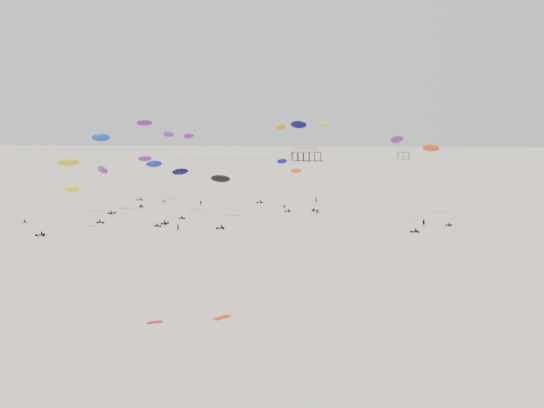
# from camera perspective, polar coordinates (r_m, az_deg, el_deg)

# --- Properties ---
(ground_plane) EXTENTS (900.00, 900.00, 0.00)m
(ground_plane) POSITION_cam_1_polar(r_m,az_deg,el_deg) (223.63, 3.72, 2.27)
(ground_plane) COLOR beige
(pavilion_main) EXTENTS (21.00, 13.00, 9.80)m
(pavilion_main) POSITION_cam_1_polar(r_m,az_deg,el_deg) (373.26, 3.71, 5.29)
(pavilion_main) COLOR brown
(pavilion_main) RESTS_ON ground
(pavilion_small) EXTENTS (9.00, 7.00, 8.00)m
(pavilion_small) POSITION_cam_1_polar(r_m,az_deg,el_deg) (405.04, 13.96, 5.19)
(pavilion_small) COLOR brown
(pavilion_small) RESTS_ON ground
(pier_fence) EXTENTS (80.20, 0.20, 1.50)m
(pier_fence) POSITION_cam_1_polar(r_m,az_deg,el_deg) (380.40, -4.16, 4.82)
(pier_fence) COLOR black
(pier_fence) RESTS_ON ground
(rig_0) EXTENTS (4.10, 9.37, 14.23)m
(rig_0) POSITION_cam_1_polar(r_m,az_deg,el_deg) (158.10, 1.15, 3.40)
(rig_0) COLOR black
(rig_0) RESTS_ON ground
(rig_1) EXTENTS (6.74, 10.06, 21.87)m
(rig_1) POSITION_cam_1_polar(r_m,az_deg,el_deg) (131.02, -10.12, 2.88)
(rig_1) COLOR black
(rig_1) RESTS_ON ground
(rig_2) EXTENTS (6.49, 9.99, 11.53)m
(rig_2) POSITION_cam_1_polar(r_m,az_deg,el_deg) (126.54, -21.57, 0.34)
(rig_2) COLOR black
(rig_2) RESTS_ON ground
(rig_3) EXTENTS (3.89, 6.59, 24.68)m
(rig_3) POSITION_cam_1_polar(r_m,az_deg,el_deg) (145.67, 5.41, 4.91)
(rig_3) COLOR black
(rig_3) RESTS_ON ground
(rig_4) EXTENTS (7.67, 15.72, 15.96)m
(rig_4) POSITION_cam_1_polar(r_m,az_deg,el_deg) (146.40, -9.82, 2.87)
(rig_4) COLOR black
(rig_4) RESTS_ON ground
(rig_5) EXTENTS (6.36, 16.32, 21.33)m
(rig_5) POSITION_cam_1_polar(r_m,az_deg,el_deg) (140.65, 16.99, 4.62)
(rig_5) COLOR black
(rig_5) RESTS_ON ground
(rig_6) EXTENTS (7.80, 7.10, 13.09)m
(rig_6) POSITION_cam_1_polar(r_m,az_deg,el_deg) (172.75, -12.46, 3.83)
(rig_6) COLOR black
(rig_6) RESTS_ON ground
(rig_7) EXTENTS (3.92, 14.40, 23.56)m
(rig_7) POSITION_cam_1_polar(r_m,az_deg,el_deg) (133.89, -11.37, 5.00)
(rig_7) COLOR black
(rig_7) RESTS_ON ground
(rig_8) EXTENTS (7.55, 17.53, 27.26)m
(rig_8) POSITION_cam_1_polar(r_m,az_deg,el_deg) (169.02, -13.64, 6.73)
(rig_8) COLOR black
(rig_8) RESTS_ON ground
(rig_9) EXTENTS (6.96, 11.57, 21.74)m
(rig_9) POSITION_cam_1_polar(r_m,az_deg,el_deg) (125.60, 13.72, 4.54)
(rig_9) COLOR black
(rig_9) RESTS_ON ground
(rig_10) EXTENTS (8.63, 11.84, 24.76)m
(rig_10) POSITION_cam_1_polar(r_m,az_deg,el_deg) (167.71, 0.48, 6.53)
(rig_10) COLOR black
(rig_10) RESTS_ON ground
(rig_11) EXTENTS (9.07, 13.21, 16.06)m
(rig_11) POSITION_cam_1_polar(r_m,az_deg,el_deg) (154.49, 3.35, 2.05)
(rig_11) COLOR black
(rig_11) RESTS_ON ground
(rig_12) EXTENTS (7.27, 17.64, 18.70)m
(rig_12) POSITION_cam_1_polar(r_m,az_deg,el_deg) (185.05, -13.61, 3.93)
(rig_12) COLOR black
(rig_12) RESTS_ON ground
(rig_13) EXTENTS (7.25, 17.22, 17.16)m
(rig_13) POSITION_cam_1_polar(r_m,az_deg,el_deg) (133.28, -5.57, 2.06)
(rig_13) COLOR black
(rig_13) RESTS_ON ground
(rig_14) EXTENTS (9.32, 16.64, 24.44)m
(rig_14) POSITION_cam_1_polar(r_m,az_deg,el_deg) (146.23, -17.94, 5.42)
(rig_14) COLOR black
(rig_14) RESTS_ON ground
(rig_15) EXTENTS (9.10, 16.18, 18.58)m
(rig_15) POSITION_cam_1_polar(r_m,az_deg,el_deg) (149.30, -21.43, 3.73)
(rig_15) COLOR black
(rig_15) RESTS_ON ground
(rig_16) EXTENTS (8.73, 9.38, 13.24)m
(rig_16) POSITION_cam_1_polar(r_m,az_deg,el_deg) (153.42, -17.63, 2.85)
(rig_16) COLOR black
(rig_16) RESTS_ON ground
(rig_17) EXTENTS (6.34, 6.55, 25.21)m
(rig_17) POSITION_cam_1_polar(r_m,az_deg,el_deg) (146.98, 2.73, 7.46)
(rig_17) COLOR black
(rig_17) RESTS_ON ground
(spectator_0) EXTENTS (0.87, 0.73, 2.03)m
(spectator_0) POSITION_cam_1_polar(r_m,az_deg,el_deg) (121.09, -10.07, -2.87)
(spectator_0) COLOR black
(spectator_0) RESTS_ON ground
(spectator_1) EXTENTS (1.12, 0.67, 2.25)m
(spectator_1) POSITION_cam_1_polar(r_m,az_deg,el_deg) (128.83, 16.02, -2.40)
(spectator_1) COLOR black
(spectator_1) RESTS_ON ground
(spectator_2) EXTENTS (1.26, 1.07, 1.88)m
(spectator_2) POSITION_cam_1_polar(r_m,az_deg,el_deg) (159.49, -7.67, -0.17)
(spectator_2) COLOR black
(spectator_2) RESTS_ON ground
(spectator_3) EXTENTS (1.01, 0.88, 2.32)m
(spectator_3) POSITION_cam_1_polar(r_m,az_deg,el_deg) (164.12, 4.77, 0.11)
(spectator_3) COLOR black
(spectator_3) RESTS_ON ground
(grounded_kite_a) EXTENTS (2.16, 2.22, 0.08)m
(grounded_kite_a) POSITION_cam_1_polar(r_m,az_deg,el_deg) (66.37, -5.40, -12.08)
(grounded_kite_a) COLOR red
(grounded_kite_a) RESTS_ON ground
(grounded_kite_b) EXTENTS (1.93, 1.40, 0.07)m
(grounded_kite_b) POSITION_cam_1_polar(r_m,az_deg,el_deg) (66.08, -12.51, -12.34)
(grounded_kite_b) COLOR red
(grounded_kite_b) RESTS_ON ground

